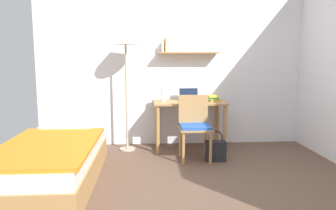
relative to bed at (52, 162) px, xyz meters
name	(u,v)px	position (x,y,z in m)	size (l,w,h in m)	color
ground_plane	(195,194)	(1.53, -0.39, -0.24)	(5.28, 5.28, 0.00)	brown
wall_back	(177,63)	(1.53, 1.63, 1.06)	(4.40, 0.27, 2.60)	white
bed	(52,162)	(0.00, 0.00, 0.00)	(0.96, 1.94, 0.54)	#B2844C
desk	(189,110)	(1.69, 1.31, 0.36)	(1.08, 0.59, 0.73)	#B2844C
desk_chair	(194,124)	(1.70, 0.79, 0.25)	(0.44, 0.42, 0.87)	#B2844C
standing_lamp	(126,43)	(0.74, 1.28, 1.36)	(0.41, 0.41, 1.80)	#B2A893
laptop	(189,97)	(1.69, 1.39, 0.55)	(0.32, 0.22, 0.20)	#B7BABF
water_bottle	(163,95)	(1.29, 1.31, 0.60)	(0.06, 0.06, 0.21)	silver
book_stack	(213,98)	(2.06, 1.34, 0.54)	(0.18, 0.23, 0.09)	gold
handbag	(215,150)	(1.97, 0.67, -0.09)	(0.27, 0.13, 0.42)	#232328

